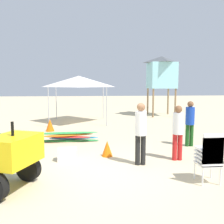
{
  "coord_description": "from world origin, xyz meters",
  "views": [
    {
      "loc": [
        -0.28,
        -6.24,
        2.29
      ],
      "look_at": [
        0.53,
        2.29,
        1.3
      ],
      "focal_mm": 39.1,
      "sensor_mm": 36.0,
      "label": 1
    }
  ],
  "objects_px": {
    "lifeguard_near_right": "(190,120)",
    "traffic_cone_near": "(50,125)",
    "stacked_plastic_chairs": "(210,154)",
    "traffic_cone_far": "(107,148)",
    "lifeguard_far_right": "(141,129)",
    "cooler_box": "(67,154)",
    "lifeguard_near_center": "(178,129)",
    "surfboard_pile": "(68,137)",
    "lifeguard_tower": "(162,72)",
    "popup_canopy": "(79,81)"
  },
  "relations": [
    {
      "from": "stacked_plastic_chairs",
      "to": "lifeguard_near_right",
      "type": "bearing_deg",
      "value": 74.32
    },
    {
      "from": "traffic_cone_near",
      "to": "lifeguard_near_center",
      "type": "bearing_deg",
      "value": -47.69
    },
    {
      "from": "stacked_plastic_chairs",
      "to": "lifeguard_near_right",
      "type": "xyz_separation_m",
      "value": [
        0.94,
        3.35,
        0.26
      ]
    },
    {
      "from": "lifeguard_near_center",
      "to": "traffic_cone_near",
      "type": "relative_size",
      "value": 2.78
    },
    {
      "from": "lifeguard_near_center",
      "to": "lifeguard_tower",
      "type": "bearing_deg",
      "value": 76.01
    },
    {
      "from": "surfboard_pile",
      "to": "traffic_cone_far",
      "type": "distance_m",
      "value": 2.52
    },
    {
      "from": "surfboard_pile",
      "to": "lifeguard_far_right",
      "type": "bearing_deg",
      "value": -52.98
    },
    {
      "from": "lifeguard_near_center",
      "to": "popup_canopy",
      "type": "bearing_deg",
      "value": 112.8
    },
    {
      "from": "stacked_plastic_chairs",
      "to": "cooler_box",
      "type": "xyz_separation_m",
      "value": [
        -3.39,
        2.04,
        -0.51
      ]
    },
    {
      "from": "popup_canopy",
      "to": "surfboard_pile",
      "type": "bearing_deg",
      "value": -92.79
    },
    {
      "from": "stacked_plastic_chairs",
      "to": "lifeguard_far_right",
      "type": "bearing_deg",
      "value": 131.6
    },
    {
      "from": "lifeguard_near_center",
      "to": "lifeguard_near_right",
      "type": "height_order",
      "value": "lifeguard_near_right"
    },
    {
      "from": "traffic_cone_far",
      "to": "cooler_box",
      "type": "height_order",
      "value": "traffic_cone_far"
    },
    {
      "from": "stacked_plastic_chairs",
      "to": "surfboard_pile",
      "type": "distance_m",
      "value": 5.74
    },
    {
      "from": "traffic_cone_near",
      "to": "cooler_box",
      "type": "height_order",
      "value": "traffic_cone_near"
    },
    {
      "from": "popup_canopy",
      "to": "lifeguard_tower",
      "type": "relative_size",
      "value": 0.74
    },
    {
      "from": "surfboard_pile",
      "to": "lifeguard_tower",
      "type": "distance_m",
      "value": 9.97
    },
    {
      "from": "lifeguard_near_right",
      "to": "cooler_box",
      "type": "bearing_deg",
      "value": -163.22
    },
    {
      "from": "surfboard_pile",
      "to": "lifeguard_near_center",
      "type": "relative_size",
      "value": 1.56
    },
    {
      "from": "traffic_cone_far",
      "to": "popup_canopy",
      "type": "bearing_deg",
      "value": 99.24
    },
    {
      "from": "lifeguard_near_right",
      "to": "popup_canopy",
      "type": "height_order",
      "value": "popup_canopy"
    },
    {
      "from": "lifeguard_near_center",
      "to": "cooler_box",
      "type": "distance_m",
      "value": 3.39
    },
    {
      "from": "popup_canopy",
      "to": "lifeguard_far_right",
      "type": "bearing_deg",
      "value": -75.75
    },
    {
      "from": "surfboard_pile",
      "to": "traffic_cone_far",
      "type": "xyz_separation_m",
      "value": [
        1.39,
        -2.1,
        0.05
      ]
    },
    {
      "from": "lifeguard_near_right",
      "to": "traffic_cone_near",
      "type": "height_order",
      "value": "lifeguard_near_right"
    },
    {
      "from": "stacked_plastic_chairs",
      "to": "traffic_cone_far",
      "type": "distance_m",
      "value": 3.25
    },
    {
      "from": "stacked_plastic_chairs",
      "to": "traffic_cone_near",
      "type": "bearing_deg",
      "value": 124.44
    },
    {
      "from": "lifeguard_near_right",
      "to": "lifeguard_tower",
      "type": "bearing_deg",
      "value": 80.17
    },
    {
      "from": "lifeguard_near_right",
      "to": "lifeguard_tower",
      "type": "distance_m",
      "value": 8.93
    },
    {
      "from": "lifeguard_near_center",
      "to": "lifeguard_tower",
      "type": "distance_m",
      "value": 10.64
    },
    {
      "from": "surfboard_pile",
      "to": "popup_canopy",
      "type": "distance_m",
      "value": 5.46
    },
    {
      "from": "lifeguard_near_right",
      "to": "lifeguard_far_right",
      "type": "relative_size",
      "value": 0.94
    },
    {
      "from": "traffic_cone_near",
      "to": "lifeguard_near_right",
      "type": "bearing_deg",
      "value": -31.45
    },
    {
      "from": "traffic_cone_far",
      "to": "lifeguard_far_right",
      "type": "bearing_deg",
      "value": -46.01
    },
    {
      "from": "surfboard_pile",
      "to": "popup_canopy",
      "type": "bearing_deg",
      "value": 87.21
    },
    {
      "from": "lifeguard_near_center",
      "to": "lifeguard_far_right",
      "type": "distance_m",
      "value": 1.24
    },
    {
      "from": "traffic_cone_far",
      "to": "stacked_plastic_chairs",
      "type": "bearing_deg",
      "value": -47.46
    },
    {
      "from": "lifeguard_near_right",
      "to": "lifeguard_tower",
      "type": "xyz_separation_m",
      "value": [
        1.48,
        8.54,
        2.14
      ]
    },
    {
      "from": "surfboard_pile",
      "to": "lifeguard_tower",
      "type": "xyz_separation_m",
      "value": [
        5.99,
        7.42,
        2.9
      ]
    },
    {
      "from": "lifeguard_near_right",
      "to": "cooler_box",
      "type": "height_order",
      "value": "lifeguard_near_right"
    },
    {
      "from": "cooler_box",
      "to": "lifeguard_near_center",
      "type": "bearing_deg",
      "value": -4.59
    },
    {
      "from": "lifeguard_tower",
      "to": "traffic_cone_far",
      "type": "height_order",
      "value": "lifeguard_tower"
    },
    {
      "from": "popup_canopy",
      "to": "traffic_cone_near",
      "type": "distance_m",
      "value": 3.67
    },
    {
      "from": "lifeguard_far_right",
      "to": "popup_canopy",
      "type": "relative_size",
      "value": 0.56
    },
    {
      "from": "lifeguard_tower",
      "to": "traffic_cone_far",
      "type": "bearing_deg",
      "value": -115.75
    },
    {
      "from": "lifeguard_near_right",
      "to": "lifeguard_near_center",
      "type": "bearing_deg",
      "value": -123.5
    },
    {
      "from": "lifeguard_far_right",
      "to": "traffic_cone_near",
      "type": "bearing_deg",
      "value": 122.21
    },
    {
      "from": "lifeguard_far_right",
      "to": "popup_canopy",
      "type": "bearing_deg",
      "value": 104.25
    },
    {
      "from": "lifeguard_near_center",
      "to": "traffic_cone_far",
      "type": "height_order",
      "value": "lifeguard_near_center"
    },
    {
      "from": "lifeguard_tower",
      "to": "lifeguard_far_right",
      "type": "bearing_deg",
      "value": -109.61
    }
  ]
}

